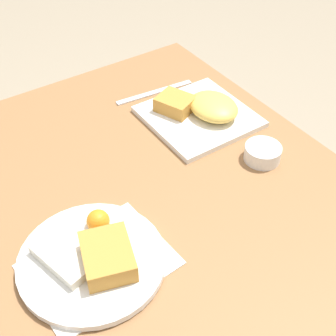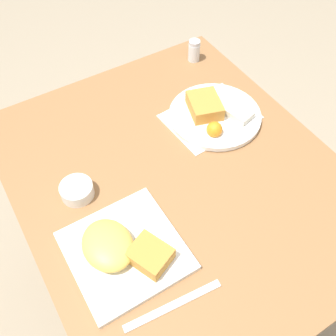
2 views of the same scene
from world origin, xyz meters
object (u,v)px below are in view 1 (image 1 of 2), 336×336
at_px(plate_square_near, 201,111).
at_px(plate_oval_far, 93,257).
at_px(butter_knife, 155,92).
at_px(sauce_ramekin, 263,153).

bearing_deg(plate_square_near, plate_oval_far, 119.91).
bearing_deg(plate_oval_far, butter_knife, -44.05).
xyz_separation_m(plate_square_near, butter_knife, (0.16, 0.03, -0.02)).
relative_size(plate_square_near, plate_oval_far, 0.92).
bearing_deg(sauce_ramekin, plate_square_near, 6.09).
relative_size(plate_square_near, sauce_ramekin, 2.99).
relative_size(plate_oval_far, sauce_ramekin, 3.26).
height_order(sauce_ramekin, butter_knife, sauce_ramekin).
height_order(plate_oval_far, sauce_ramekin, plate_oval_far).
xyz_separation_m(plate_oval_far, sauce_ramekin, (0.04, -0.44, -0.00)).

